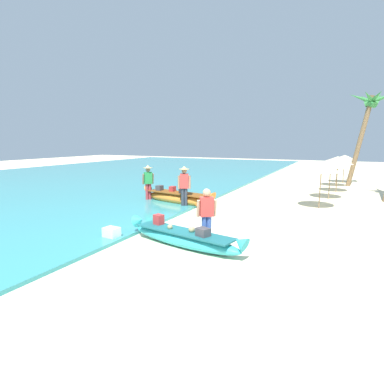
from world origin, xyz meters
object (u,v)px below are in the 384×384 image
Objects in this scene: boat_orange_midground at (178,197)px; cooler_box at (112,234)px; person_vendor_assistant at (148,181)px; person_tourist_customer at (207,214)px; palm_tree_tall_inland at (369,110)px; person_vendor_hatted at (184,184)px; boat_cyan_foreground at (184,237)px.

boat_orange_midground is 9.01× the size of cooler_box.
boat_orange_midground is at bearing 1.22° from person_vendor_assistant.
person_tourist_customer is at bearing 21.53° from cooler_box.
palm_tree_tall_inland reaches higher than boat_orange_midground.
cooler_box is (0.76, -5.46, -0.12)m from boat_orange_midground.
palm_tree_tall_inland reaches higher than person_vendor_hatted.
person_vendor_assistant is (-2.21, 0.53, -0.04)m from person_vendor_hatted.
person_tourist_customer is 15.77m from palm_tree_tall_inland.
palm_tree_tall_inland is at bearing 70.58° from cooler_box.
person_vendor_hatted is 4.11× the size of cooler_box.
boat_cyan_foreground is 0.98× the size of boat_orange_midground.
person_vendor_assistant reaches higher than boat_cyan_foreground.
person_tourist_customer is (2.82, -4.11, -0.14)m from person_vendor_hatted.
person_vendor_hatted reaches higher than person_vendor_assistant.
person_vendor_assistant reaches higher than cooler_box.
person_vendor_assistant is at bearing 118.71° from cooler_box.
boat_orange_midground is (-2.93, 5.03, 0.05)m from boat_cyan_foreground.
palm_tree_tall_inland is 13.36× the size of cooler_box.
person_vendor_hatted is 1.13× the size of person_tourist_customer.
person_vendor_assistant is at bearing -133.42° from palm_tree_tall_inland.
boat_cyan_foreground is 2.15× the size of person_vendor_hatted.
boat_orange_midground is 2.19× the size of person_vendor_hatted.
person_tourist_customer reaches higher than cooler_box.
person_tourist_customer is (0.53, 0.36, 0.65)m from boat_cyan_foreground.
boat_cyan_foreground is at bearing -62.80° from person_vendor_hatted.
person_vendor_hatted is at bearing -13.50° from person_vendor_assistant.
person_tourist_customer is at bearing -55.49° from person_vendor_hatted.
palm_tree_tall_inland is at bearing 73.18° from person_tourist_customer.
person_vendor_assistant is 14.26m from palm_tree_tall_inland.
cooler_box is at bearing -163.85° from person_tourist_customer.
person_vendor_assistant reaches higher than boat_orange_midground.
person_vendor_assistant is 0.30× the size of palm_tree_tall_inland.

